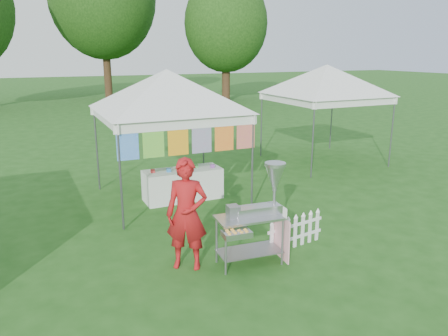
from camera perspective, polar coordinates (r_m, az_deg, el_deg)
name	(u,v)px	position (r m, az deg, el deg)	size (l,w,h in m)	color
ground	(235,260)	(7.47, 1.46, -11.88)	(120.00, 120.00, 0.00)	#1E4E16
canopy_main	(167,70)	(9.93, -7.51, 12.61)	(4.24, 4.24, 3.45)	#59595E
canopy_right	(327,65)	(13.85, 13.32, 12.99)	(4.24, 4.24, 3.45)	#59595E
tree_right	(226,24)	(30.88, 0.26, 18.30)	(5.60, 5.60, 8.42)	#3B2515
donut_cart	(260,206)	(7.03, 4.75, -5.00)	(1.25, 0.77, 1.66)	gray
vendor	(187,214)	(6.91, -4.88, -6.04)	(0.66, 0.43, 1.80)	#A81417
picket_fence	(295,232)	(7.89, 9.29, -8.27)	(1.25, 0.23, 0.56)	white
display_table	(183,184)	(10.29, -5.41, -2.13)	(1.80, 0.70, 0.72)	white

